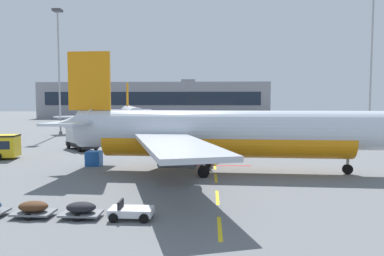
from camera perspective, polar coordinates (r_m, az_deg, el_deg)
name	(u,v)px	position (r m, az deg, el deg)	size (l,w,h in m)	color
ground	(353,147)	(62.45, 24.05, -2.70)	(400.00, 400.00, 0.00)	slate
apron_paint_markings	(214,148)	(55.64, 3.43, -3.14)	(8.00, 95.33, 0.01)	yellow
airliner_foreground	(220,133)	(36.33, 4.38, -0.79)	(34.78, 34.59, 12.20)	silver
airliner_mid_left	(131,116)	(82.21, -9.58, 1.86)	(32.32, 33.29, 11.87)	silver
catering_truck	(81,138)	(55.96, -17.08, -1.59)	(6.39, 6.87, 3.14)	black
baggage_train	(58,209)	(24.11, -20.43, -11.86)	(11.62, 1.69, 1.14)	silver
uld_cargo_container	(94,158)	(41.71, -15.21, -4.64)	(1.63, 1.59, 1.60)	#194C9E
apron_light_mast_near	(59,58)	(83.77, -20.28, 10.34)	(1.80, 1.80, 26.67)	slate
apron_light_mast_far	(372,45)	(79.79, 26.50, 11.67)	(1.80, 1.80, 29.69)	slate
terminal_satellite	(155,100)	(161.40, -5.78, 4.35)	(97.47, 22.85, 16.82)	gray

